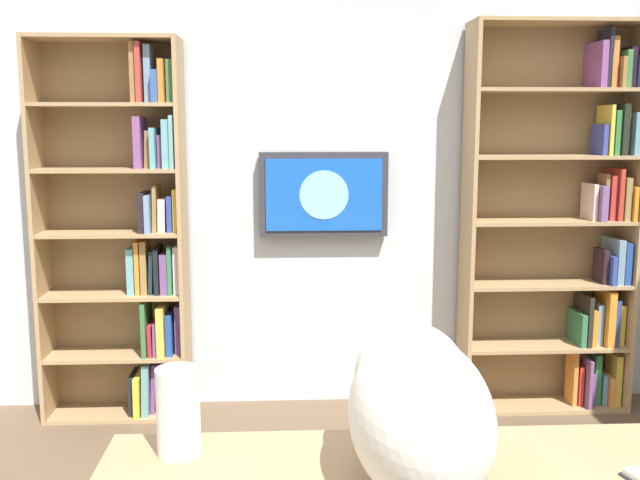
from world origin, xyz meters
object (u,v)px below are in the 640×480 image
Objects in this scene: bookshelf_left at (567,226)px; paper_towel_roll at (178,412)px; wall_mounted_tv at (324,194)px; bookshelf_right at (131,240)px; cat at (416,403)px.

paper_towel_roll is (1.85, 2.14, -0.17)m from bookshelf_left.
wall_mounted_tv is (1.36, -0.08, 0.17)m from bookshelf_left.
bookshelf_right is 1.08m from wall_mounted_tv.
bookshelf_right is 2.21m from paper_towel_roll.
bookshelf_left is 3.17× the size of cat.
bookshelf_right is 9.12× the size of paper_towel_roll.
cat is 3.01× the size of paper_towel_roll.
paper_towel_roll is at bearing 104.76° from bookshelf_right.
bookshelf_right is at bearing 4.71° from wall_mounted_tv.
bookshelf_left reaches higher than wall_mounted_tv.
wall_mounted_tv is at bearing -102.42° from paper_towel_roll.
cat is at bearing 163.02° from paper_towel_roll.
bookshelf_right reaches higher than wall_mounted_tv.
bookshelf_left is at bearing -179.91° from bookshelf_right.
paper_towel_roll is at bearing 49.18° from bookshelf_left.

